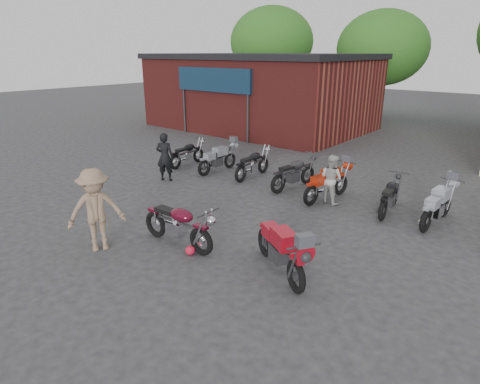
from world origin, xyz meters
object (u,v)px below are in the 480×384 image
Objects in this scene: row_bike_3 at (294,171)px; person_dark at (165,157)px; row_bike_2 at (253,162)px; row_bike_1 at (218,157)px; person_tan at (96,210)px; row_bike_5 at (390,194)px; vintage_motorcycle at (178,222)px; person_light at (331,179)px; row_bike_0 at (188,152)px; row_bike_6 at (438,203)px; helmet at (190,250)px; sportbike at (281,247)px; row_bike_4 at (328,181)px.

person_dark is at bearing 126.91° from row_bike_3.
row_bike_1 is at bearing 97.81° from row_bike_2.
person_tan is 1.03× the size of row_bike_5.
vintage_motorcycle is 1.09× the size of row_bike_2.
row_bike_0 is (-6.46, 0.16, -0.21)m from person_light.
vintage_motorcycle reaches higher than row_bike_6.
helmet is 5.85m from person_dark.
row_bike_0 is at bearing 95.41° from row_bike_1.
vintage_motorcycle reaches higher than row_bike_2.
person_dark reaches higher than row_bike_1.
row_bike_3 reaches higher than row_bike_5.
person_tan reaches higher than person_dark.
helmet is at bearing -131.55° from sportbike.
row_bike_3 is (-2.77, 4.88, -0.02)m from sportbike.
vintage_motorcycle is 1.04× the size of row_bike_3.
row_bike_0 is 0.91× the size of row_bike_4.
row_bike_6 is at bearing 49.12° from vintage_motorcycle.
sportbike is 4.59m from person_light.
row_bike_5 reaches higher than helmet.
helmet is 6.02m from row_bike_5.
vintage_motorcycle is at bearing 113.63° from person_dark.
row_bike_3 is 1.08× the size of row_bike_5.
row_bike_1 is at bearing 173.57° from sportbike.
row_bike_6 is at bearing -97.45° from row_bike_5.
row_bike_0 is 9.42m from row_bike_6.
person_light is 0.75× the size of row_bike_6.
person_tan is at bearing 139.43° from row_bike_5.
person_dark is at bearing -170.41° from sportbike.
row_bike_1 reaches higher than row_bike_0.
helmet is 6.19m from row_bike_2.
row_bike_2 is at bearing 164.06° from sportbike.
row_bike_5 is at bearing -74.22° from row_bike_4.
vintage_motorcycle is 6.85m from row_bike_6.
row_bike_6 is at bearing -82.33° from row_bike_3.
row_bike_2 is at bearing 33.26° from person_tan.
person_dark is (-4.75, 3.33, 0.76)m from helmet.
sportbike reaches higher than row_bike_6.
row_bike_2 is (1.48, 0.27, 0.00)m from row_bike_1.
helmet is 6.66m from row_bike_6.
row_bike_3 is 4.53m from row_bike_6.
vintage_motorcycle reaches higher than row_bike_3.
person_tan is at bearing 77.18° from person_light.
person_tan is 1.00× the size of row_bike_1.
vintage_motorcycle is 1.42× the size of person_light.
sportbike reaches higher than helmet.
person_light reaches higher than row_bike_3.
row_bike_0 is at bearing 101.88° from row_bike_3.
vintage_motorcycle is 6.13m from row_bike_5.
helmet is at bearing 115.68° from person_dark.
row_bike_1 is (-4.90, 0.28, -0.19)m from person_light.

